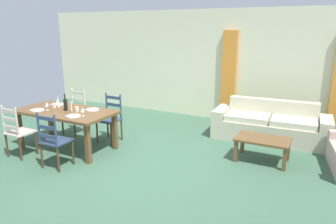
{
  "coord_description": "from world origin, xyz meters",
  "views": [
    {
      "loc": [
        2.86,
        -4.21,
        2.26
      ],
      "look_at": [
        0.3,
        0.75,
        0.75
      ],
      "focal_mm": 33.48,
      "sensor_mm": 36.0,
      "label": 1
    }
  ],
  "objects_px": {
    "wine_bottle": "(65,104)",
    "wine_glass_far_left": "(57,101)",
    "dining_table": "(66,115)",
    "wine_glass_near_left": "(47,104)",
    "coffee_cup_primary": "(77,109)",
    "dining_chair_far_left": "(75,112)",
    "dining_chair_near_left": "(18,131)",
    "wine_glass_near_right": "(82,110)",
    "coffee_table": "(263,142)",
    "dining_chair_far_right": "(110,118)",
    "couch": "(270,126)",
    "coffee_cup_secondary": "(54,106)",
    "dining_chair_near_right": "(54,140)"
  },
  "relations": [
    {
      "from": "wine_bottle",
      "to": "wine_glass_far_left",
      "type": "height_order",
      "value": "wine_bottle"
    },
    {
      "from": "wine_glass_far_left",
      "to": "dining_table",
      "type": "bearing_deg",
      "value": -21.64
    },
    {
      "from": "wine_glass_near_left",
      "to": "coffee_cup_primary",
      "type": "distance_m",
      "value": 0.6
    },
    {
      "from": "dining_table",
      "to": "dining_chair_far_left",
      "type": "relative_size",
      "value": 1.98
    },
    {
      "from": "dining_chair_far_left",
      "to": "wine_glass_far_left",
      "type": "bearing_deg",
      "value": -75.72
    },
    {
      "from": "dining_chair_near_left",
      "to": "coffee_cup_primary",
      "type": "height_order",
      "value": "dining_chair_near_left"
    },
    {
      "from": "dining_table",
      "to": "wine_bottle",
      "type": "bearing_deg",
      "value": -7.08
    },
    {
      "from": "wine_glass_near_right",
      "to": "coffee_cup_primary",
      "type": "height_order",
      "value": "wine_glass_near_right"
    },
    {
      "from": "wine_bottle",
      "to": "wine_glass_far_left",
      "type": "xyz_separation_m",
      "value": [
        -0.34,
        0.13,
        -0.01
      ]
    },
    {
      "from": "dining_chair_near_left",
      "to": "coffee_table",
      "type": "height_order",
      "value": "dining_chair_near_left"
    },
    {
      "from": "dining_chair_far_right",
      "to": "coffee_table",
      "type": "relative_size",
      "value": 1.07
    },
    {
      "from": "wine_glass_far_left",
      "to": "couch",
      "type": "distance_m",
      "value": 4.33
    },
    {
      "from": "coffee_cup_secondary",
      "to": "coffee_table",
      "type": "bearing_deg",
      "value": 15.18
    },
    {
      "from": "coffee_cup_secondary",
      "to": "dining_chair_far_right",
      "type": "bearing_deg",
      "value": 39.7
    },
    {
      "from": "wine_glass_near_left",
      "to": "coffee_cup_secondary",
      "type": "height_order",
      "value": "wine_glass_near_left"
    },
    {
      "from": "dining_chair_near_left",
      "to": "dining_chair_near_right",
      "type": "height_order",
      "value": "same"
    },
    {
      "from": "wine_glass_far_left",
      "to": "wine_glass_near_right",
      "type": "bearing_deg",
      "value": -17.38
    },
    {
      "from": "wine_glass_near_right",
      "to": "coffee_cup_secondary",
      "type": "relative_size",
      "value": 1.79
    },
    {
      "from": "wine_bottle",
      "to": "wine_glass_near_right",
      "type": "bearing_deg",
      "value": -15.23
    },
    {
      "from": "dining_chair_far_left",
      "to": "wine_glass_far_left",
      "type": "xyz_separation_m",
      "value": [
        0.16,
        -0.62,
        0.38
      ]
    },
    {
      "from": "dining_chair_far_left",
      "to": "couch",
      "type": "relative_size",
      "value": 0.41
    },
    {
      "from": "dining_chair_near_right",
      "to": "wine_glass_near_right",
      "type": "xyz_separation_m",
      "value": [
        0.1,
        0.61,
        0.38
      ]
    },
    {
      "from": "wine_glass_near_right",
      "to": "dining_chair_far_right",
      "type": "bearing_deg",
      "value": 95.37
    },
    {
      "from": "wine_glass_near_left",
      "to": "wine_bottle",
      "type": "bearing_deg",
      "value": 23.54
    },
    {
      "from": "coffee_table",
      "to": "dining_chair_far_left",
      "type": "bearing_deg",
      "value": -175.28
    },
    {
      "from": "wine_glass_near_right",
      "to": "wine_glass_far_left",
      "type": "relative_size",
      "value": 1.0
    },
    {
      "from": "dining_table",
      "to": "dining_chair_near_left",
      "type": "bearing_deg",
      "value": -121.81
    },
    {
      "from": "dining_chair_far_right",
      "to": "wine_glass_far_left",
      "type": "distance_m",
      "value": 1.08
    },
    {
      "from": "dining_chair_far_right",
      "to": "coffee_table",
      "type": "distance_m",
      "value": 3.0
    },
    {
      "from": "dining_table",
      "to": "coffee_cup_primary",
      "type": "distance_m",
      "value": 0.3
    },
    {
      "from": "dining_chair_far_left",
      "to": "coffee_cup_primary",
      "type": "bearing_deg",
      "value": -43.94
    },
    {
      "from": "coffee_cup_primary",
      "to": "coffee_table",
      "type": "relative_size",
      "value": 0.1
    },
    {
      "from": "dining_chair_far_right",
      "to": "wine_glass_near_right",
      "type": "bearing_deg",
      "value": -84.63
    },
    {
      "from": "dining_chair_near_left",
      "to": "wine_glass_near_left",
      "type": "height_order",
      "value": "dining_chair_near_left"
    },
    {
      "from": "wine_glass_near_left",
      "to": "coffee_cup_primary",
      "type": "xyz_separation_m",
      "value": [
        0.57,
        0.18,
        -0.07
      ]
    },
    {
      "from": "dining_chair_far_left",
      "to": "wine_glass_near_left",
      "type": "distance_m",
      "value": 0.99
    },
    {
      "from": "dining_chair_far_right",
      "to": "wine_glass_near_left",
      "type": "relative_size",
      "value": 5.96
    },
    {
      "from": "wine_glass_far_left",
      "to": "coffee_cup_secondary",
      "type": "bearing_deg",
      "value": -96.1
    },
    {
      "from": "wine_glass_near_left",
      "to": "coffee_table",
      "type": "xyz_separation_m",
      "value": [
        3.78,
        1.22,
        -0.51
      ]
    },
    {
      "from": "coffee_cup_secondary",
      "to": "wine_glass_near_right",
      "type": "bearing_deg",
      "value": -12.2
    },
    {
      "from": "dining_chair_near_right",
      "to": "dining_chair_far_right",
      "type": "relative_size",
      "value": 1.0
    },
    {
      "from": "wine_bottle",
      "to": "wine_glass_near_left",
      "type": "bearing_deg",
      "value": -156.46
    },
    {
      "from": "wine_glass_far_left",
      "to": "coffee_cup_primary",
      "type": "xyz_separation_m",
      "value": [
        0.58,
        -0.09,
        -0.07
      ]
    },
    {
      "from": "wine_glass_far_left",
      "to": "coffee_cup_secondary",
      "type": "xyz_separation_m",
      "value": [
        -0.01,
        -0.08,
        -0.07
      ]
    },
    {
      "from": "dining_chair_near_right",
      "to": "coffee_cup_secondary",
      "type": "height_order",
      "value": "dining_chair_near_right"
    },
    {
      "from": "dining_chair_near_left",
      "to": "dining_chair_far_right",
      "type": "xyz_separation_m",
      "value": [
        0.94,
        1.45,
        0.0
      ]
    },
    {
      "from": "dining_chair_far_right",
      "to": "coffee_cup_primary",
      "type": "distance_m",
      "value": 0.79
    },
    {
      "from": "dining_table",
      "to": "wine_glass_far_left",
      "type": "relative_size",
      "value": 11.8
    },
    {
      "from": "dining_chair_far_left",
      "to": "coffee_cup_secondary",
      "type": "distance_m",
      "value": 0.79
    },
    {
      "from": "couch",
      "to": "wine_glass_near_right",
      "type": "bearing_deg",
      "value": -139.09
    }
  ]
}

